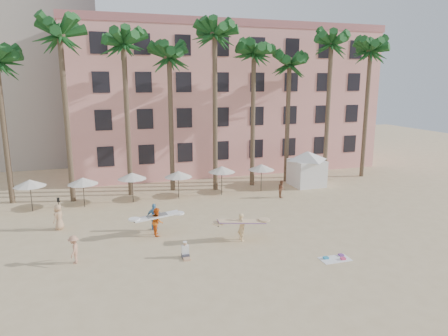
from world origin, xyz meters
TOP-DOWN VIEW (x-y plane):
  - ground at (0.00, 0.00)m, footprint 120.00×120.00m
  - pink_hotel at (7.00, 26.00)m, footprint 35.00×14.00m
  - palm_row at (0.51, 15.00)m, footprint 44.40×5.40m
  - umbrella_row at (-3.00, 12.50)m, footprint 22.50×2.70m
  - cabana at (12.18, 13.24)m, footprint 4.56×4.56m
  - beach_towel at (5.46, -2.60)m, footprint 1.81×1.01m
  - carrier_yellow at (1.10, 1.73)m, footprint 3.19×1.00m
  - carrier_white at (-4.05, 4.35)m, footprint 3.15×1.09m
  - beachgoers at (-4.86, 5.67)m, footprint 19.38×9.71m
  - paddle at (-10.52, 7.88)m, footprint 0.18×0.04m
  - seated_man at (-2.98, 0.23)m, footprint 0.43×0.75m

SIDE VIEW (x-z plane):
  - ground at x=0.00m, z-range 0.00..0.00m
  - beach_towel at x=5.46m, z-range -0.04..0.10m
  - seated_man at x=-2.98m, z-range -0.15..0.83m
  - beachgoers at x=-4.86m, z-range -0.08..1.84m
  - carrier_white at x=-4.05m, z-range 0.06..1.98m
  - carrier_yellow at x=1.10m, z-range 0.11..1.99m
  - paddle at x=-10.52m, z-range 0.30..2.52m
  - cabana at x=12.18m, z-range 0.32..3.82m
  - umbrella_row at x=-3.00m, z-range 0.97..3.69m
  - pink_hotel at x=7.00m, z-range 0.00..16.00m
  - palm_row at x=0.51m, z-range 4.82..21.12m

